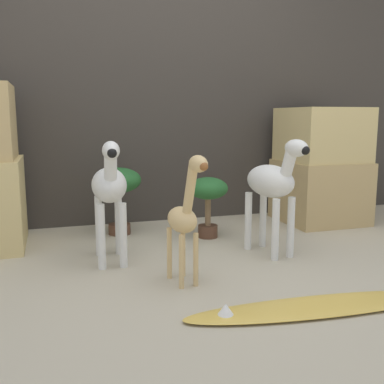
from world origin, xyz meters
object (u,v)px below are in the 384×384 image
(giraffe_figurine, at_px, (185,214))
(surfboard, at_px, (317,306))
(zebra_right, at_px, (273,184))
(zebra_left, at_px, (110,188))
(potted_palm_front, at_px, (208,194))
(potted_palm_back, at_px, (118,185))

(giraffe_figurine, bearing_deg, surfboard, -44.79)
(zebra_right, xyz_separation_m, giraffe_figurine, (-0.67, -0.34, -0.08))
(zebra_right, xyz_separation_m, zebra_left, (-0.99, 0.14, 0.00))
(zebra_right, relative_size, zebra_left, 1.00)
(giraffe_figurine, bearing_deg, potted_palm_front, 63.34)
(zebra_left, xyz_separation_m, potted_palm_back, (0.14, 0.65, -0.08))
(zebra_right, xyz_separation_m, potted_palm_front, (-0.25, 0.50, -0.13))
(zebra_right, xyz_separation_m, surfboard, (-0.19, -0.82, -0.43))
(zebra_left, height_order, potted_palm_back, zebra_left)
(giraffe_figurine, relative_size, potted_palm_back, 1.38)
(zebra_right, distance_m, zebra_left, 1.00)
(giraffe_figurine, height_order, potted_palm_back, giraffe_figurine)
(zebra_right, height_order, giraffe_figurine, zebra_right)
(zebra_left, bearing_deg, potted_palm_front, 26.25)
(potted_palm_back, bearing_deg, potted_palm_front, -25.29)
(giraffe_figurine, bearing_deg, zebra_left, 123.71)
(zebra_left, xyz_separation_m, giraffe_figurine, (0.32, -0.48, -0.08))
(potted_palm_front, height_order, potted_palm_back, potted_palm_back)
(zebra_left, relative_size, potted_palm_back, 1.48)
(potted_palm_front, distance_m, surfboard, 1.35)
(zebra_left, bearing_deg, zebra_right, -7.83)
(zebra_right, height_order, potted_palm_back, zebra_right)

